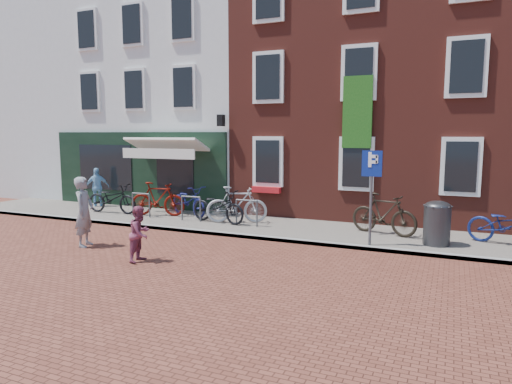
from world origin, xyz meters
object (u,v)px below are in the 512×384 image
at_px(bicycle_4, 218,206).
at_px(boy, 140,234).
at_px(parking_sign, 371,181).
at_px(bicycle_2, 189,201).
at_px(bicycle_3, 237,205).
at_px(bicycle_6, 509,225).
at_px(bicycle_0, 112,198).
at_px(bicycle_1, 158,199).
at_px(cafe_person, 98,187).
at_px(bicycle_5, 384,214).
at_px(litter_bin, 437,221).
at_px(woman, 84,212).

bearing_deg(bicycle_4, boy, -166.11).
height_order(parking_sign, bicycle_2, parking_sign).
distance_m(bicycle_3, bicycle_6, 7.67).
xyz_separation_m(bicycle_0, bicycle_1, (1.82, 0.21, 0.06)).
xyz_separation_m(parking_sign, bicycle_3, (-4.42, 1.28, -1.07)).
height_order(parking_sign, cafe_person, parking_sign).
bearing_deg(bicycle_5, bicycle_0, 109.00).
relative_size(bicycle_1, bicycle_6, 0.97).
distance_m(cafe_person, bicycle_1, 3.51).
bearing_deg(litter_bin, bicycle_3, 174.64).
height_order(parking_sign, bicycle_6, parking_sign).
bearing_deg(bicycle_0, boy, -136.48).
distance_m(bicycle_3, bicycle_5, 4.56).
xyz_separation_m(boy, bicycle_0, (-4.61, 4.37, -0.02)).
relative_size(parking_sign, woman, 1.32).
height_order(bicycle_0, bicycle_1, bicycle_1).
distance_m(cafe_person, bicycle_0, 1.91).
bearing_deg(woman, bicycle_4, -45.97).
relative_size(woman, cafe_person, 1.21).
xyz_separation_m(bicycle_3, bicycle_6, (7.67, 0.04, -0.06)).
distance_m(bicycle_1, bicycle_6, 10.74).
distance_m(cafe_person, bicycle_2, 4.43).
xyz_separation_m(bicycle_1, bicycle_6, (10.74, -0.00, -0.06)).
bearing_deg(woman, parking_sign, -87.31).
distance_m(boy, cafe_person, 8.23).
height_order(litter_bin, parking_sign, parking_sign).
xyz_separation_m(woman, bicycle_5, (7.07, 4.11, -0.23)).
height_order(boy, cafe_person, cafe_person).
height_order(litter_bin, boy, litter_bin).
bearing_deg(bicycle_2, bicycle_5, -66.42).
bearing_deg(bicycle_0, bicycle_3, -91.03).
xyz_separation_m(bicycle_5, bicycle_6, (3.10, -0.10, -0.06)).
bearing_deg(bicycle_4, cafe_person, 90.03).
height_order(bicycle_0, bicycle_3, bicycle_3).
xyz_separation_m(parking_sign, bicycle_2, (-6.50, 1.74, -1.13)).
bearing_deg(boy, bicycle_0, 42.70).
distance_m(bicycle_3, bicycle_4, 0.60).
bearing_deg(boy, bicycle_6, -63.83).
relative_size(boy, bicycle_0, 0.65).
bearing_deg(cafe_person, litter_bin, 135.99).
bearing_deg(bicycle_3, bicycle_1, 66.33).
bearing_deg(boy, cafe_person, 45.22).
bearing_deg(bicycle_2, boy, -133.83).
xyz_separation_m(woman, bicycle_6, (10.17, 4.01, -0.29)).
height_order(bicycle_0, bicycle_4, same).
relative_size(bicycle_2, bicycle_3, 1.03).
height_order(litter_bin, bicycle_6, litter_bin).
distance_m(bicycle_2, bicycle_4, 1.67).
bearing_deg(parking_sign, bicycle_5, 84.18).
relative_size(litter_bin, bicycle_5, 0.62).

